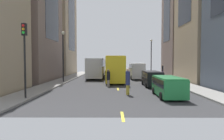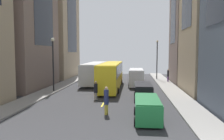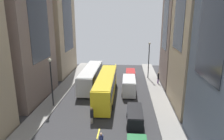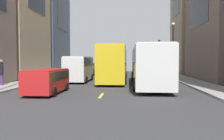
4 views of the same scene
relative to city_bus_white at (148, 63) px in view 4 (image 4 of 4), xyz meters
The scene contains 18 objects.
ground_plane 6.08m from the city_bus_white, 53.51° to the right, with size 42.46×42.46×0.00m, color #333335.
sidewalk_west 6.77m from the city_bus_white, 134.65° to the right, with size 2.51×44.00×0.15m, color gray.
sidewalk_east 12.44m from the city_bus_white, 22.06° to the right, with size 2.51×44.00×0.15m, color gray.
lane_stripe_0 25.92m from the city_bus_white, 82.41° to the right, with size 0.16×2.00×0.01m, color yellow.
lane_stripe_1 15.63m from the city_bus_white, 77.27° to the right, with size 0.16×2.00×0.01m, color yellow.
lane_stripe_2 6.08m from the city_bus_white, 53.51° to the right, with size 0.16×2.00×0.01m, color yellow.
lane_stripe_3 7.09m from the city_bus_white, 59.88° to the left, with size 0.16×2.00×0.01m, color yellow.
city_bus_white is the anchor object (origin of this frame).
streetcar_yellow 6.08m from the city_bus_white, 57.98° to the right, with size 2.70×13.68×3.59m.
delivery_van_white 7.42m from the city_bus_white, 24.04° to the right, with size 2.25×5.49×2.58m.
car_red_0 8.88m from the city_bus_white, 36.10° to the left, with size 1.99×4.38×1.61m.
car_black_1 14.72m from the city_bus_white, 59.71° to the right, with size 1.95×4.57×1.75m.
car_green_2 21.08m from the city_bus_white, 69.39° to the right, with size 1.98×4.65×1.65m.
pedestrian_crossing_mid 19.08m from the city_bus_white, 77.31° to the right, with size 0.39×0.39×2.30m.
pedestrian_crossing_near 12.34m from the city_bus_white, ahead, with size 0.30×0.30×2.11m.
pedestrian_walking_far 13.25m from the city_bus_white, 79.71° to the right, with size 0.40×0.40×2.00m.
traffic_light_near_corner 21.50m from the city_bus_white, 99.97° to the right, with size 0.32×0.44×5.59m.
streetlamp_far 9.95m from the city_bus_white, 113.14° to the right, with size 0.44×0.44×6.73m.
Camera 4 is at (-1.70, 24.64, 2.25)m, focal length 36.59 mm.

